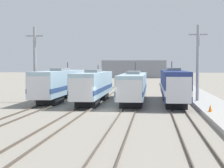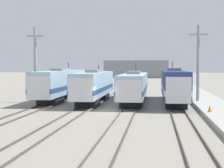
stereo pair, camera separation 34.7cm
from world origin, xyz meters
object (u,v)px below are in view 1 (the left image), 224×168
Objects in this scene: locomotive_far_left at (59,84)px; locomotive_center_left at (93,86)px; locomotive_center_right at (133,86)px; traffic_cone at (210,108)px; catenary_tower_right at (198,63)px; catenary_tower_left at (35,64)px; locomotive_far_right at (174,85)px.

locomotive_far_left is 1.14× the size of locomotive_center_left.
locomotive_center_left is at bearing -165.96° from locomotive_center_right.
locomotive_far_left is 29.93× the size of traffic_cone.
catenary_tower_right is (7.81, -0.87, 2.87)m from locomotive_center_right.
locomotive_center_left is 8.02m from catenary_tower_left.
catenary_tower_left is at bearing 180.00° from catenary_tower_right.
locomotive_center_right is at bearing 3.99° from catenary_tower_left.
catenary_tower_left is 14.41× the size of traffic_cone.
locomotive_center_left is 1.82× the size of catenary_tower_right.
locomotive_far_right reaches higher than traffic_cone.
locomotive_far_left is 2.08× the size of catenary_tower_left.
locomotive_center_right reaches higher than traffic_cone.
locomotive_center_right is 14.17m from traffic_cone.
locomotive_far_left reaches higher than traffic_cone.
locomotive_center_left is 9.91m from locomotive_far_right.
locomotive_center_right is 5.02m from locomotive_far_right.
locomotive_center_left is 13.07m from catenary_tower_right.
locomotive_center_right is at bearing 173.65° from catenary_tower_right.
locomotive_center_left is 5.10m from locomotive_center_right.
catenary_tower_right is (12.76, 0.37, 2.77)m from locomotive_center_left.
locomotive_center_right is 1.02× the size of locomotive_far_right.
catenary_tower_left is (-7.52, 0.37, 2.77)m from locomotive_center_left.
locomotive_far_left is at bearing 143.01° from traffic_cone.
catenary_tower_left reaches higher than locomotive_center_right.
catenary_tower_right reaches higher than locomotive_center_right.
catenary_tower_right is 11.72m from traffic_cone.
traffic_cone is (20.17, -10.95, -4.18)m from catenary_tower_left.
locomotive_far_left is 15.02m from locomotive_far_right.
catenary_tower_right reaches higher than locomotive_far_right.
catenary_tower_right is at bearing -7.44° from locomotive_far_left.
locomotive_center_right is 12.83m from catenary_tower_left.
catenary_tower_left is at bearing -176.01° from locomotive_center_right.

